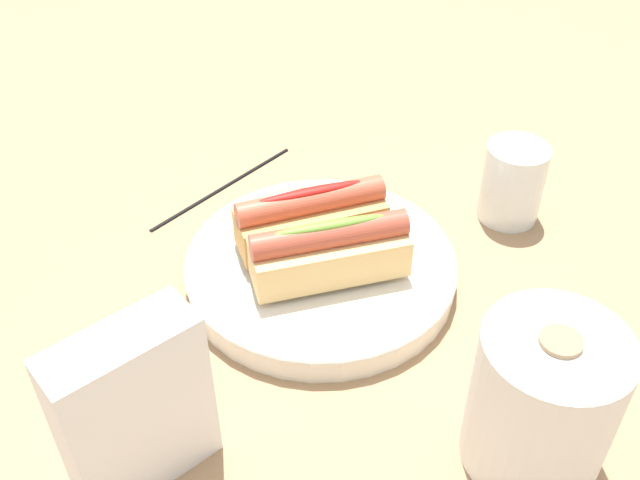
{
  "coord_description": "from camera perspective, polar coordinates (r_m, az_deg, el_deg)",
  "views": [
    {
      "loc": [
        0.26,
        0.47,
        0.51
      ],
      "look_at": [
        -0.02,
        -0.0,
        0.05
      ],
      "focal_mm": 41.0,
      "sensor_mm": 36.0,
      "label": 1
    }
  ],
  "objects": [
    {
      "name": "ground_plane",
      "position": [
        0.74,
        -1.27,
        -3.63
      ],
      "size": [
        2.4,
        2.4,
        0.0
      ],
      "primitive_type": "plane",
      "color": "#9E7A56"
    },
    {
      "name": "serving_bowl",
      "position": [
        0.74,
        -0.0,
        -2.06
      ],
      "size": [
        0.27,
        0.27,
        0.03
      ],
      "color": "silver",
      "rests_on": "ground_plane"
    },
    {
      "name": "hotdog_front",
      "position": [
        0.73,
        -0.71,
        1.78
      ],
      "size": [
        0.16,
        0.08,
        0.06
      ],
      "color": "tan",
      "rests_on": "serving_bowl"
    },
    {
      "name": "hotdog_back",
      "position": [
        0.69,
        0.75,
        -0.88
      ],
      "size": [
        0.16,
        0.09,
        0.06
      ],
      "color": "#DBB270",
      "rests_on": "serving_bowl"
    },
    {
      "name": "water_glass",
      "position": [
        0.83,
        14.76,
        4.17
      ],
      "size": [
        0.07,
        0.07,
        0.09
      ],
      "color": "white",
      "rests_on": "ground_plane"
    },
    {
      "name": "paper_towel_roll",
      "position": [
        0.59,
        16.96,
        -11.95
      ],
      "size": [
        0.11,
        0.11,
        0.13
      ],
      "color": "white",
      "rests_on": "ground_plane"
    },
    {
      "name": "napkin_box",
      "position": [
        0.56,
        -14.26,
        -12.67
      ],
      "size": [
        0.12,
        0.06,
        0.15
      ],
      "primitive_type": "cube",
      "rotation": [
        0.0,
        0.0,
        0.17
      ],
      "color": "white",
      "rests_on": "ground_plane"
    },
    {
      "name": "chopstick_near",
      "position": [
        0.88,
        -7.54,
        4.17
      ],
      "size": [
        0.21,
        0.07,
        0.01
      ],
      "primitive_type": "cylinder",
      "rotation": [
        0.0,
        1.57,
        0.32
      ],
      "color": "black",
      "rests_on": "ground_plane"
    }
  ]
}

